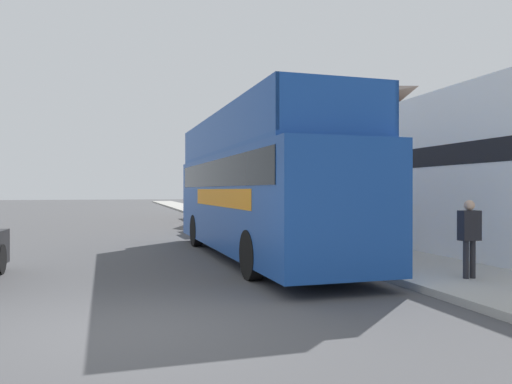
{
  "coord_description": "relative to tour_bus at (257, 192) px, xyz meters",
  "views": [
    {
      "loc": [
        -0.21,
        -6.89,
        1.89
      ],
      "look_at": [
        3.33,
        5.71,
        1.83
      ],
      "focal_mm": 35.0,
      "sensor_mm": 36.0,
      "label": 1
    }
  ],
  "objects": [
    {
      "name": "parked_car_ahead_of_bus",
      "position": [
        0.49,
        7.73,
        -1.16
      ],
      "size": [
        1.92,
        4.29,
        1.41
      ],
      "rotation": [
        0.0,
        0.0,
        0.04
      ],
      "color": "navy",
      "rests_on": "ground_plane"
    },
    {
      "name": "lamp_post_second",
      "position": [
        2.04,
        7.47,
        1.75
      ],
      "size": [
        0.35,
        0.35,
        5.01
      ],
      "color": "black",
      "rests_on": "sidewalk"
    },
    {
      "name": "lamp_post_nearest",
      "position": [
        1.99,
        -1.97,
        1.4
      ],
      "size": [
        0.35,
        0.35,
        4.44
      ],
      "color": "black",
      "rests_on": "sidewalk"
    },
    {
      "name": "sidewalk",
      "position": [
        3.07,
        11.53,
        -1.75
      ],
      "size": [
        2.95,
        108.0,
        0.14
      ],
      "color": "#ADAAA3",
      "rests_on": "ground_plane"
    },
    {
      "name": "pedestrian_second",
      "position": [
        2.9,
        -2.21,
        -0.65
      ],
      "size": [
        0.45,
        0.25,
        1.71
      ],
      "color": "#232328",
      "rests_on": "sidewalk"
    },
    {
      "name": "ground_plane",
      "position": [
        -3.55,
        14.53,
        -1.82
      ],
      "size": [
        144.0,
        144.0,
        0.0
      ],
      "primitive_type": "plane",
      "color": "#4C4C4F"
    },
    {
      "name": "tour_bus",
      "position": [
        0.0,
        0.0,
        0.0
      ],
      "size": [
        2.72,
        10.92,
        3.95
      ],
      "rotation": [
        0.0,
        0.0,
        0.02
      ],
      "color": "#19479E",
      "rests_on": "ground_plane"
    },
    {
      "name": "pedestrian_nearest",
      "position": [
        2.95,
        -5.04,
        -0.75
      ],
      "size": [
        0.41,
        0.22,
        1.55
      ],
      "color": "#232328",
      "rests_on": "sidewalk"
    },
    {
      "name": "brick_terrace_rear",
      "position": [
        7.54,
        15.23,
        2.34
      ],
      "size": [
        6.0,
        16.55,
        8.32
      ],
      "color": "#9E664C",
      "rests_on": "ground_plane"
    },
    {
      "name": "pedestrian_third",
      "position": [
        3.66,
        0.02,
        -0.75
      ],
      "size": [
        0.4,
        0.22,
        1.54
      ],
      "color": "#232328",
      "rests_on": "sidewalk"
    },
    {
      "name": "pub_white_frontage",
      "position": [
        7.54,
        -0.25,
        0.47
      ],
      "size": [
        6.01,
        12.6,
        4.58
      ],
      "color": "white",
      "rests_on": "ground_plane"
    }
  ]
}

